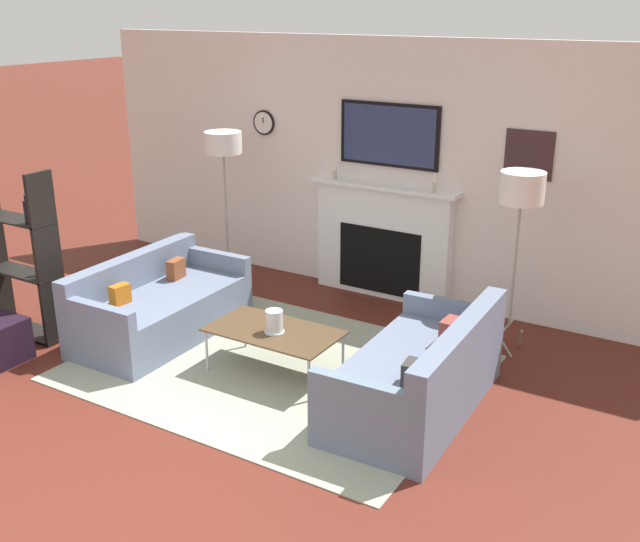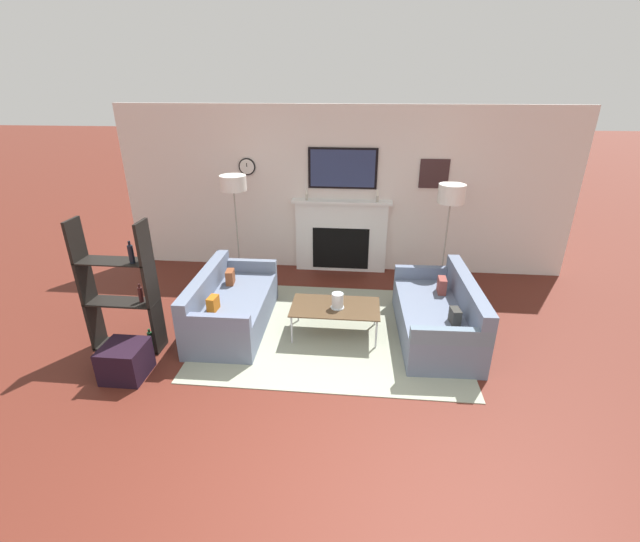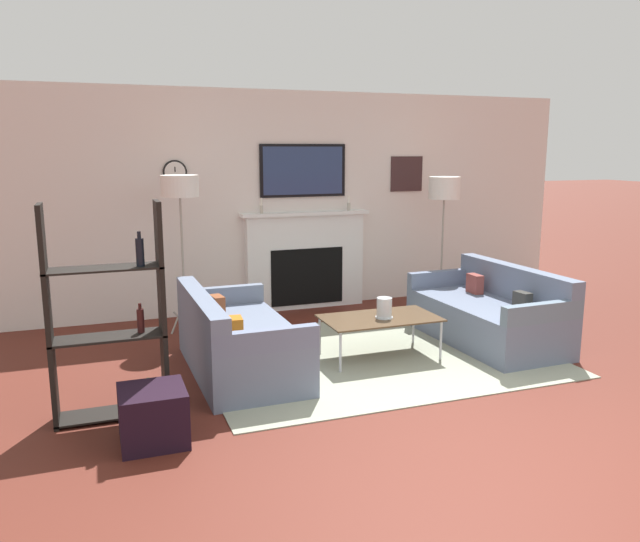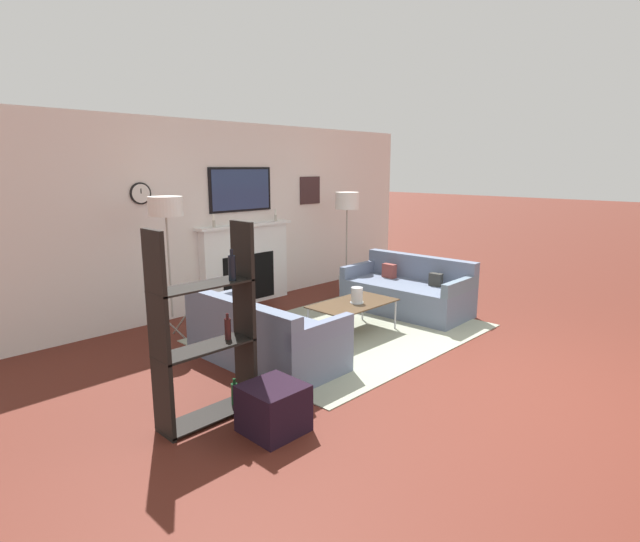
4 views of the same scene
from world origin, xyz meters
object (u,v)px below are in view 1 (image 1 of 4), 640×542
hurricane_candle (274,323)px  floor_lamp_right (522,190)px  coffee_table (274,333)px  floor_lamp_left (223,145)px  shelf_unit (21,259)px  couch_right (419,377)px  couch_left (159,308)px

hurricane_candle → floor_lamp_right: size_ratio=0.12×
coffee_table → floor_lamp_right: 2.44m
coffee_table → hurricane_candle: size_ratio=5.64×
coffee_table → floor_lamp_left: size_ratio=0.64×
floor_lamp_right → shelf_unit: floor_lamp_right is taller
coffee_table → shelf_unit: (-2.47, -0.55, 0.38)m
floor_lamp_left → couch_right: bearing=-25.5°
floor_lamp_left → shelf_unit: size_ratio=1.07×
coffee_table → hurricane_candle: hurricane_candle is taller
couch_left → coffee_table: bearing=-3.2°
couch_left → coffee_table: (1.39, -0.08, 0.11)m
floor_lamp_left → shelf_unit: 2.35m
couch_right → couch_left: bearing=-179.9°
couch_left → floor_lamp_left: size_ratio=1.00×
coffee_table → couch_left: bearing=176.8°
floor_lamp_left → floor_lamp_right: (3.22, -0.00, -0.08)m
couch_right → floor_lamp_left: floor_lamp_left is taller
couch_right → hurricane_candle: bearing=-174.9°
couch_left → coffee_table: 1.39m
couch_left → floor_lamp_right: (2.95, 1.42, 1.23)m
coffee_table → shelf_unit: shelf_unit is taller
coffee_table → floor_lamp_left: floor_lamp_left is taller
couch_right → coffee_table: bearing=-176.5°
couch_left → floor_lamp_left: floor_lamp_left is taller
coffee_table → shelf_unit: size_ratio=0.69×
couch_left → couch_right: 2.69m
couch_left → hurricane_candle: (1.42, -0.11, 0.22)m
floor_lamp_left → shelf_unit: floor_lamp_left is taller
hurricane_candle → floor_lamp_left: (-1.68, 1.53, 1.09)m
hurricane_candle → floor_lamp_right: floor_lamp_right is taller
coffee_table → floor_lamp_right: bearing=43.6°
hurricane_candle → floor_lamp_right: bearing=44.8°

